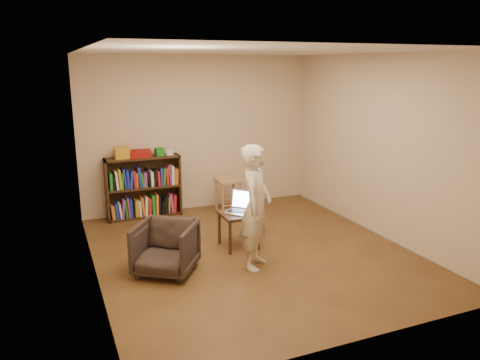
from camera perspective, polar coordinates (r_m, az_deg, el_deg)
name	(u,v)px	position (r m, az deg, el deg)	size (l,w,h in m)	color
floor	(252,252)	(6.33, 1.52, -8.80)	(4.50, 4.50, 0.00)	#4D2E18
ceiling	(254,51)	(5.84, 1.69, 15.45)	(4.50, 4.50, 0.00)	silver
wall_back	(199,133)	(8.02, -5.03, 5.68)	(4.00, 4.00, 0.00)	#C8B197
wall_left	(89,170)	(5.46, -17.93, 1.14)	(4.50, 4.50, 0.00)	#C8B197
wall_right	(380,147)	(7.00, 16.75, 3.92)	(4.50, 4.50, 0.00)	#C8B197
bookshelf	(144,190)	(7.80, -11.67, -1.25)	(1.20, 0.30, 1.00)	black
box_yellow	(122,153)	(7.58, -14.18, 3.24)	(0.23, 0.17, 0.19)	gold
red_cloth	(140,154)	(7.65, -12.09, 3.16)	(0.33, 0.25, 0.11)	maroon
box_green	(159,152)	(7.72, -9.80, 3.42)	(0.13, 0.13, 0.13)	#217C21
box_white	(170,152)	(7.77, -8.58, 3.39)	(0.11, 0.11, 0.09)	silver
stool	(228,185)	(7.87, -1.45, -0.64)	(0.40, 0.40, 0.58)	tan
armchair	(166,248)	(5.70, -9.05, -8.20)	(0.67, 0.69, 0.63)	#302620
side_table	(239,219)	(6.38, -0.17, -4.74)	(0.47, 0.47, 0.49)	black
laptop	(241,207)	(6.38, 0.18, -3.37)	(0.50, 0.50, 0.28)	#BDBCC2
person	(256,207)	(5.66, 1.94, -3.33)	(0.56, 0.37, 1.53)	beige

